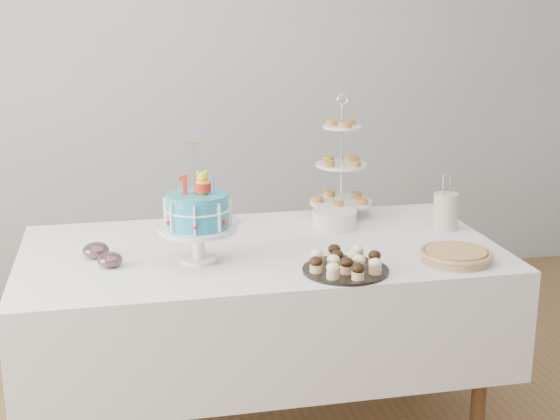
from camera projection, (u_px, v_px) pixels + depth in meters
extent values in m
cube|color=#ACAFB2|center=(207.00, 67.00, 4.62)|extent=(5.00, 0.04, 2.70)
cube|color=silver|center=(261.00, 299.00, 3.23)|extent=(1.92, 1.02, 0.45)
cylinder|color=brown|center=(54.00, 410.00, 2.77)|extent=(0.06, 0.06, 0.67)
cylinder|color=brown|center=(481.00, 366.00, 3.10)|extent=(0.06, 0.06, 0.67)
cylinder|color=brown|center=(65.00, 327.00, 3.47)|extent=(0.06, 0.06, 0.67)
cylinder|color=brown|center=(412.00, 298.00, 3.80)|extent=(0.06, 0.06, 0.67)
cylinder|color=teal|center=(198.00, 210.00, 2.94)|extent=(0.24, 0.24, 0.13)
torus|color=white|center=(198.00, 209.00, 2.94)|extent=(0.25, 0.25, 0.01)
cube|color=red|center=(185.00, 185.00, 2.90)|extent=(0.02, 0.02, 0.07)
cylinder|color=blue|center=(213.00, 186.00, 2.88)|extent=(0.01, 0.01, 0.07)
cylinder|color=silver|center=(194.00, 168.00, 2.93)|extent=(0.00, 0.00, 0.18)
cylinder|color=gold|center=(194.00, 143.00, 2.90)|extent=(0.05, 0.05, 0.01)
cylinder|color=black|center=(345.00, 270.00, 2.88)|extent=(0.32, 0.32, 0.01)
ellipsoid|color=black|center=(329.00, 259.00, 2.86)|extent=(0.05, 0.05, 0.04)
ellipsoid|color=#FEF3C4|center=(362.00, 257.00, 2.89)|extent=(0.05, 0.05, 0.04)
cylinder|color=tan|center=(456.00, 257.00, 3.00)|extent=(0.26, 0.26, 0.03)
cylinder|color=#AF8844|center=(456.00, 252.00, 2.99)|extent=(0.23, 0.23, 0.02)
torus|color=tan|center=(456.00, 253.00, 2.99)|extent=(0.28, 0.28, 0.02)
cylinder|color=silver|center=(342.00, 160.00, 3.57)|extent=(0.01, 0.01, 0.52)
cylinder|color=white|center=(341.00, 202.00, 3.62)|extent=(0.29, 0.29, 0.01)
cylinder|color=white|center=(341.00, 165.00, 3.57)|extent=(0.24, 0.24, 0.01)
cylinder|color=white|center=(342.00, 127.00, 3.53)|extent=(0.18, 0.18, 0.01)
torus|color=silver|center=(343.00, 100.00, 3.49)|extent=(0.05, 0.01, 0.05)
cylinder|color=white|center=(334.00, 219.00, 3.43)|extent=(0.20, 0.20, 0.08)
cylinder|color=white|center=(209.00, 221.00, 3.51)|extent=(0.26, 0.26, 0.01)
ellipsoid|color=silver|center=(110.00, 260.00, 2.93)|extent=(0.10, 0.10, 0.06)
cylinder|color=#500612|center=(110.00, 261.00, 2.93)|extent=(0.07, 0.07, 0.03)
ellipsoid|color=silver|center=(96.00, 250.00, 3.03)|extent=(0.10, 0.10, 0.06)
cylinder|color=#500612|center=(96.00, 252.00, 3.03)|extent=(0.07, 0.07, 0.03)
cylinder|color=silver|center=(446.00, 211.00, 3.40)|extent=(0.11, 0.11, 0.16)
cylinder|color=silver|center=(455.00, 206.00, 3.43)|extent=(0.01, 0.01, 0.08)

